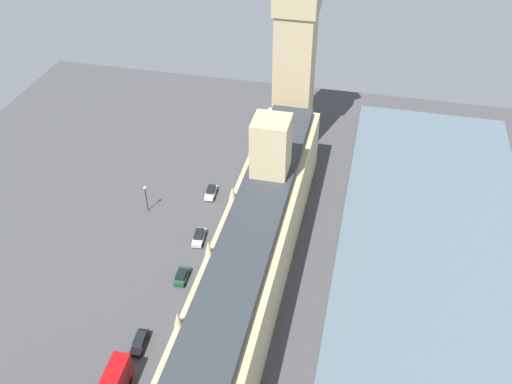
# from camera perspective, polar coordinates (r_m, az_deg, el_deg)

# --- Properties ---
(ground_plane) EXTENTS (145.84, 145.84, 0.00)m
(ground_plane) POSITION_cam_1_polar(r_m,az_deg,el_deg) (98.10, -1.48, -9.01)
(ground_plane) COLOR #424244
(river_thames) EXTENTS (34.49, 131.26, 0.25)m
(river_thames) POSITION_cam_1_polar(r_m,az_deg,el_deg) (97.54, 17.57, -11.64)
(river_thames) COLOR slate
(river_thames) RESTS_ON ground
(parliament_building) EXTENTS (10.98, 75.84, 24.23)m
(parliament_building) POSITION_cam_1_polar(r_m,az_deg,el_deg) (93.30, -0.21, -5.71)
(parliament_building) COLOR tan
(parliament_building) RESTS_ON ground
(clock_tower) EXTENTS (8.92, 8.92, 54.06)m
(clock_tower) POSITION_cam_1_polar(r_m,az_deg,el_deg) (118.93, 4.02, 16.21)
(clock_tower) COLOR tan
(clock_tower) RESTS_ON ground
(car_white_under_trees) EXTENTS (2.09, 4.61, 1.74)m
(car_white_under_trees) POSITION_cam_1_polar(r_m,az_deg,el_deg) (115.64, -4.51, 0.01)
(car_white_under_trees) COLOR silver
(car_white_under_trees) RESTS_ON ground
(car_silver_midblock) EXTENTS (2.27, 4.90, 1.74)m
(car_silver_midblock) POSITION_cam_1_polar(r_m,az_deg,el_deg) (105.51, -5.70, -4.46)
(car_silver_midblock) COLOR #B7B7BC
(car_silver_midblock) RESTS_ON ground
(car_dark_green_trailing) EXTENTS (1.98, 4.28, 1.74)m
(car_dark_green_trailing) POSITION_cam_1_polar(r_m,az_deg,el_deg) (98.75, -7.40, -8.27)
(car_dark_green_trailing) COLOR #19472D
(car_dark_green_trailing) RESTS_ON ground
(car_black_kerbside) EXTENTS (2.08, 4.90, 1.74)m
(car_black_kerbside) POSITION_cam_1_polar(r_m,az_deg,el_deg) (90.68, -11.52, -14.44)
(car_black_kerbside) COLOR black
(car_black_kerbside) RESTS_ON ground
(pedestrian_by_river_gate) EXTENTS (0.61, 0.50, 1.63)m
(pedestrian_by_river_gate) POSITION_cam_1_polar(r_m,az_deg,el_deg) (121.47, -1.12, 2.13)
(pedestrian_by_river_gate) COLOR maroon
(pedestrian_by_river_gate) RESTS_ON ground
(pedestrian_near_tower) EXTENTS (0.53, 0.63, 1.65)m
(pedestrian_near_tower) POSITION_cam_1_polar(r_m,az_deg,el_deg) (105.85, -3.90, -4.27)
(pedestrian_near_tower) COLOR maroon
(pedestrian_near_tower) RESTS_ON ground
(street_lamp_leading) EXTENTS (0.56, 0.56, 5.91)m
(street_lamp_leading) POSITION_cam_1_polar(r_m,az_deg,el_deg) (111.49, -10.94, -0.18)
(street_lamp_leading) COLOR black
(street_lamp_leading) RESTS_ON ground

